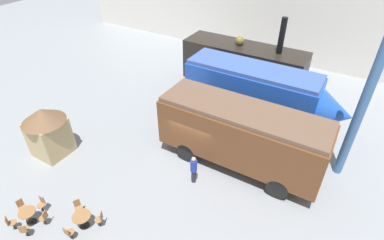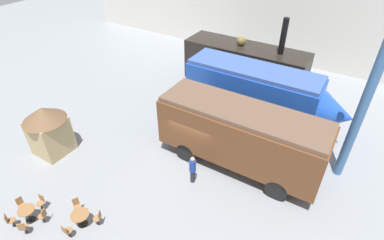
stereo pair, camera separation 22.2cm
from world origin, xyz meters
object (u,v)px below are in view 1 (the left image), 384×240
(passenger_coach_wooden, at_px, (241,133))
(ticket_kiosk, at_px, (47,129))
(cafe_table_near, at_px, (82,218))
(visitor_person, at_px, (194,169))
(cafe_table_mid, at_px, (28,215))
(steam_locomotive, at_px, (243,65))
(streamlined_locomotive, at_px, (262,92))
(cafe_chair_0, at_px, (78,206))

(passenger_coach_wooden, bearing_deg, ticket_kiosk, -154.34)
(passenger_coach_wooden, distance_m, cafe_table_near, 8.57)
(passenger_coach_wooden, bearing_deg, visitor_person, -120.20)
(cafe_table_mid, xyz_separation_m, ticket_kiosk, (-3.07, 3.75, 1.12))
(cafe_table_mid, bearing_deg, steam_locomotive, 77.71)
(streamlined_locomotive, distance_m, cafe_table_mid, 14.07)
(ticket_kiosk, bearing_deg, streamlined_locomotive, 43.92)
(streamlined_locomotive, height_order, cafe_table_near, streamlined_locomotive)
(cafe_table_near, distance_m, cafe_chair_0, 0.78)
(cafe_table_near, xyz_separation_m, ticket_kiosk, (-5.26, 2.65, 1.13))
(passenger_coach_wooden, bearing_deg, cafe_table_near, -120.65)
(passenger_coach_wooden, xyz_separation_m, visitor_person, (-1.42, -2.43, -1.24))
(visitor_person, bearing_deg, ticket_kiosk, -165.15)
(steam_locomotive, height_order, cafe_table_near, steam_locomotive)
(cafe_table_mid, bearing_deg, visitor_person, 49.33)
(streamlined_locomotive, bearing_deg, cafe_table_near, -108.74)
(streamlined_locomotive, relative_size, cafe_table_mid, 13.49)
(streamlined_locomotive, distance_m, cafe_table_near, 12.24)
(steam_locomotive, distance_m, passenger_coach_wooden, 8.13)
(visitor_person, height_order, ticket_kiosk, ticket_kiosk)
(passenger_coach_wooden, relative_size, ticket_kiosk, 2.88)
(cafe_table_near, bearing_deg, cafe_table_mid, -153.52)
(passenger_coach_wooden, distance_m, cafe_table_mid, 10.68)
(ticket_kiosk, bearing_deg, cafe_chair_0, -26.41)
(cafe_table_near, height_order, visitor_person, visitor_person)
(steam_locomotive, distance_m, visitor_person, 10.18)
(cafe_table_mid, height_order, cafe_chair_0, cafe_chair_0)
(passenger_coach_wooden, distance_m, ticket_kiosk, 10.61)
(cafe_table_mid, distance_m, cafe_chair_0, 2.11)
(cafe_table_mid, height_order, visitor_person, visitor_person)
(cafe_table_near, height_order, cafe_table_mid, cafe_table_mid)
(ticket_kiosk, bearing_deg, cafe_table_near, -26.74)
(streamlined_locomotive, bearing_deg, passenger_coach_wooden, -84.59)
(cafe_table_mid, distance_m, ticket_kiosk, 4.97)
(ticket_kiosk, bearing_deg, steam_locomotive, 61.73)
(passenger_coach_wooden, bearing_deg, streamlined_locomotive, 95.41)
(steam_locomotive, relative_size, ticket_kiosk, 2.95)
(streamlined_locomotive, relative_size, ticket_kiosk, 3.35)
(streamlined_locomotive, xyz_separation_m, ticket_kiosk, (-9.15, -8.81, -0.63))
(visitor_person, bearing_deg, streamlined_locomotive, 81.33)
(visitor_person, relative_size, ticket_kiosk, 0.56)
(cafe_table_near, xyz_separation_m, visitor_person, (2.88, 4.81, 0.37))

